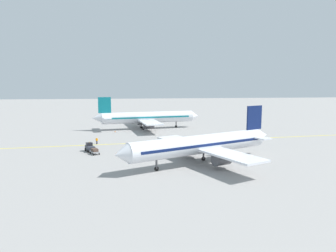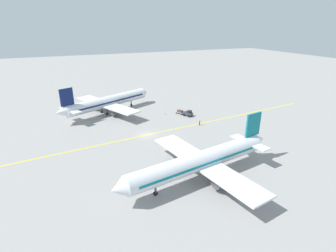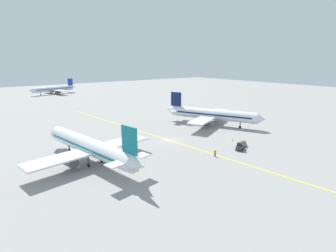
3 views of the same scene
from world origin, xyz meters
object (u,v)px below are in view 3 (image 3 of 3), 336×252
(airplane_distant_taxiing, at_px, (54,89))
(traffic_cone_mid_apron, at_px, (138,170))
(baggage_tug_dark, at_px, (240,146))
(ground_crew_worker, at_px, (215,153))
(airplane_adjacent_stand, at_px, (211,114))
(baggage_cart_trailing, at_px, (243,143))
(traffic_cone_near_nose, at_px, (232,140))
(airplane_at_gate, at_px, (90,147))

(airplane_distant_taxiing, relative_size, traffic_cone_mid_apron, 57.63)
(baggage_tug_dark, xyz_separation_m, ground_crew_worker, (-8.44, 0.63, 0.01))
(airplane_adjacent_stand, relative_size, baggage_cart_trailing, 11.35)
(traffic_cone_near_nose, bearing_deg, airplane_adjacent_stand, 61.97)
(airplane_at_gate, relative_size, airplane_distant_taxiing, 1.12)
(ground_crew_worker, relative_size, traffic_cone_near_nose, 3.05)
(airplane_adjacent_stand, distance_m, traffic_cone_mid_apron, 44.74)
(baggage_tug_dark, relative_size, baggage_cart_trailing, 1.14)
(ground_crew_worker, bearing_deg, airplane_adjacent_stand, 45.53)
(airplane_adjacent_stand, bearing_deg, baggage_tug_dark, -120.34)
(airplane_adjacent_stand, relative_size, airplane_distant_taxiing, 1.06)
(airplane_distant_taxiing, xyz_separation_m, baggage_cart_trailing, (10.18, -144.36, -2.58))
(airplane_at_gate, bearing_deg, baggage_cart_trailing, -19.72)
(airplane_distant_taxiing, bearing_deg, traffic_cone_near_nose, -85.25)
(airplane_distant_taxiing, distance_m, traffic_cone_mid_apron, 142.98)
(baggage_tug_dark, relative_size, ground_crew_worker, 2.00)
(baggage_cart_trailing, distance_m, traffic_cone_mid_apron, 30.30)
(ground_crew_worker, height_order, traffic_cone_near_nose, ground_crew_worker)
(baggage_tug_dark, relative_size, traffic_cone_mid_apron, 6.10)
(traffic_cone_near_nose, bearing_deg, traffic_cone_mid_apron, -176.66)
(baggage_tug_dark, relative_size, traffic_cone_near_nose, 6.10)
(airplane_adjacent_stand, relative_size, ground_crew_worker, 19.91)
(airplane_at_gate, relative_size, baggage_tug_dark, 10.57)
(airplane_adjacent_stand, distance_m, baggage_tug_dark, 26.60)
(baggage_cart_trailing, height_order, ground_crew_worker, ground_crew_worker)
(airplane_distant_taxiing, height_order, traffic_cone_near_nose, airplane_distant_taxiing)
(traffic_cone_mid_apron, bearing_deg, airplane_adjacent_stand, 24.69)
(ground_crew_worker, relative_size, traffic_cone_mid_apron, 3.05)
(airplane_distant_taxiing, height_order, baggage_cart_trailing, airplane_distant_taxiing)
(baggage_tug_dark, bearing_deg, baggage_cart_trailing, 24.76)
(airplane_at_gate, relative_size, traffic_cone_near_nose, 64.43)
(airplane_adjacent_stand, bearing_deg, airplane_distant_taxiing, 99.49)
(ground_crew_worker, distance_m, traffic_cone_mid_apron, 19.08)
(airplane_adjacent_stand, xyz_separation_m, baggage_cart_trailing, (-10.36, -21.45, -2.95))
(traffic_cone_near_nose, bearing_deg, ground_crew_worker, -157.16)
(baggage_tug_dark, height_order, traffic_cone_near_nose, baggage_tug_dark)
(airplane_distant_taxiing, xyz_separation_m, traffic_cone_mid_apron, (-19.99, -141.55, -3.06))
(airplane_at_gate, xyz_separation_m, airplane_distant_taxiing, (25.78, 131.47, -0.37))
(airplane_at_gate, distance_m, airplane_adjacent_stand, 47.10)
(ground_crew_worker, bearing_deg, traffic_cone_near_nose, 22.84)
(airplane_adjacent_stand, height_order, baggage_tug_dark, airplane_adjacent_stand)
(airplane_at_gate, bearing_deg, airplane_distant_taxiing, 78.91)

